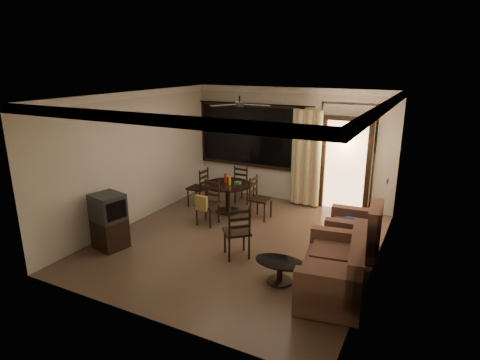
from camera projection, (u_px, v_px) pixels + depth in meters
The scene contains 12 objects.
ground at pixel (240, 241), 7.83m from camera, with size 5.50×5.50×0.00m, color #7F6651.
room_shell at pixel (302, 137), 8.57m from camera, with size 5.50×6.70×5.50m.
dining_table at pixel (228, 190), 9.23m from camera, with size 1.09×1.09×0.90m.
dining_chair_west at pixel (198, 195), 9.69m from camera, with size 0.43×0.43×0.95m.
dining_chair_east at pixel (260, 206), 8.91m from camera, with size 0.43×0.43×0.95m.
dining_chair_south at pixel (208, 211), 8.58m from camera, with size 0.43×0.49×0.95m.
dining_chair_north at pixel (244, 191), 9.96m from camera, with size 0.43×0.43×0.95m.
tv_cabinet at pixel (109, 221), 7.44m from camera, with size 0.64×0.60×1.05m.
sofa at pixel (337, 271), 6.02m from camera, with size 1.13×1.79×0.90m.
armchair at pixel (357, 233), 7.27m from camera, with size 1.01×1.01×0.93m.
coffee_table at pixel (280, 268), 6.33m from camera, with size 0.82×0.49×0.36m.
side_chair at pixel (237, 241), 7.15m from camera, with size 0.62×0.62×1.00m.
Camera 1 is at (3.26, -6.38, 3.38)m, focal length 30.00 mm.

